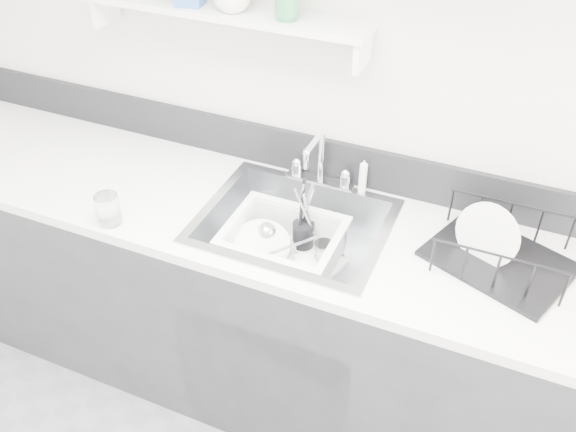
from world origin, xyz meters
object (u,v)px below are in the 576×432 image
at_px(sink, 294,242).
at_px(counter_run, 293,314).
at_px(wash_tub, 283,247).
at_px(dish_rack, 503,244).

bearing_deg(sink, counter_run, 0.00).
bearing_deg(wash_tub, sink, 57.49).
relative_size(counter_run, dish_rack, 7.67).
distance_m(sink, wash_tub, 0.04).
height_order(counter_run, wash_tub, counter_run).
bearing_deg(sink, dish_rack, 5.66).
distance_m(wash_tub, dish_rack, 0.72).
xyz_separation_m(sink, dish_rack, (0.67, 0.07, 0.16)).
bearing_deg(dish_rack, sink, -153.00).
bearing_deg(dish_rack, counter_run, -153.00).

